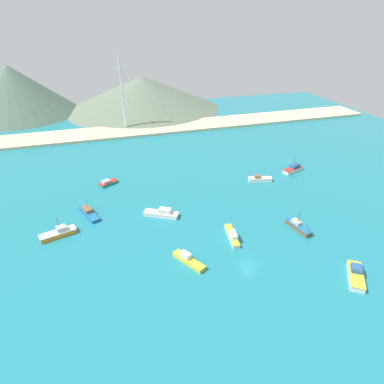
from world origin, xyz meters
name	(u,v)px	position (x,y,z in m)	size (l,w,h in m)	color
ground	(207,205)	(0.00, 30.00, -0.25)	(260.00, 280.00, 0.50)	teal
fishing_boat_0	(89,213)	(-36.54, 35.17, 0.70)	(6.30, 10.90, 5.21)	#1E5BA8
fishing_boat_1	(188,260)	(-13.74, 5.19, 0.84)	(6.55, 9.39, 2.50)	gold
fishing_boat_2	(298,226)	(20.19, 9.60, 0.91)	(3.71, 8.92, 5.36)	brown
fishing_boat_3	(162,213)	(-15.36, 27.73, 0.96)	(10.52, 7.52, 2.73)	silver
fishing_boat_4	(260,179)	(24.01, 40.34, 0.82)	(8.85, 4.55, 2.73)	silver
fishing_boat_5	(108,183)	(-29.42, 53.83, 0.71)	(7.20, 5.76, 1.87)	#198466
fishing_boat_6	(293,169)	(40.33, 44.10, 1.04)	(9.24, 5.59, 6.14)	silver
fishing_boat_7	(356,275)	(21.87, -11.43, 0.92)	(8.05, 9.55, 2.66)	silver
fishing_boat_8	(58,233)	(-44.81, 26.25, 0.93)	(10.06, 5.44, 5.97)	orange
fishing_boat_9	(232,236)	(0.59, 11.13, 0.91)	(3.47, 10.38, 2.61)	silver
beach_strip	(156,128)	(0.00, 110.84, 0.60)	(247.00, 19.69, 1.20)	beige
hill_west	(13,90)	(-74.23, 166.38, 13.97)	(72.87, 72.87, 27.93)	#4C6656
hill_central	(143,93)	(0.98, 155.29, 9.89)	(95.95, 95.95, 19.79)	#60705B
radio_tower	(122,93)	(-15.47, 114.60, 19.06)	(3.74, 2.99, 37.38)	silver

